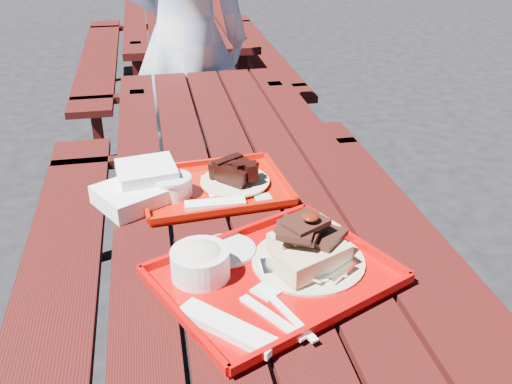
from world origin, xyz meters
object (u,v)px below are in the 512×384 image
(picnic_table_near, at_px, (247,245))
(far_tray, at_px, (212,185))
(near_tray, at_px, (268,263))
(picnic_table_far, at_px, (179,36))
(person, at_px, (185,41))

(picnic_table_near, bearing_deg, far_tray, 177.98)
(picnic_table_near, relative_size, near_tray, 4.06)
(picnic_table_far, xyz_separation_m, person, (-0.06, -1.43, 0.30))
(far_tray, bearing_deg, picnic_table_near, -2.02)
(far_tray, height_order, person, person)
(picnic_table_far, bearing_deg, picnic_table_near, -90.00)
(picnic_table_near, height_order, near_tray, near_tray)
(near_tray, bearing_deg, person, 91.03)
(picnic_table_near, height_order, person, person)
(far_tray, bearing_deg, picnic_table_far, 87.98)
(picnic_table_far, distance_m, far_tray, 2.81)
(picnic_table_far, relative_size, near_tray, 4.06)
(picnic_table_near, height_order, far_tray, far_tray)
(picnic_table_far, height_order, person, person)
(picnic_table_far, height_order, near_tray, near_tray)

